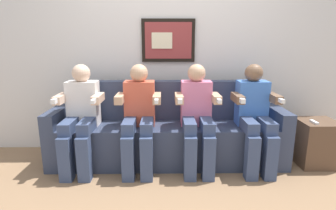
{
  "coord_description": "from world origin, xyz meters",
  "views": [
    {
      "loc": [
        -0.04,
        -2.56,
        1.35
      ],
      "look_at": [
        0.0,
        0.15,
        0.7
      ],
      "focal_mm": 28.77,
      "sensor_mm": 36.0,
      "label": 1
    }
  ],
  "objects": [
    {
      "name": "couch",
      "position": [
        0.0,
        0.33,
        0.31
      ],
      "size": [
        2.58,
        0.58,
        0.9
      ],
      "color": "#333D56",
      "rests_on": "ground_plane"
    },
    {
      "name": "person_leftmost",
      "position": [
        -0.91,
        0.16,
        0.61
      ],
      "size": [
        0.46,
        0.56,
        1.11
      ],
      "color": "white",
      "rests_on": "ground_plane"
    },
    {
      "name": "person_right_center",
      "position": [
        0.3,
        0.16,
        0.61
      ],
      "size": [
        0.46,
        0.56,
        1.11
      ],
      "color": "pink",
      "rests_on": "ground_plane"
    },
    {
      "name": "spare_remote_on_table",
      "position": [
        1.55,
        0.15,
        0.51
      ],
      "size": [
        0.04,
        0.13,
        0.02
      ],
      "primitive_type": "cube",
      "color": "white",
      "rests_on": "side_table_right"
    },
    {
      "name": "ground_plane",
      "position": [
        0.0,
        0.0,
        0.0
      ],
      "size": [
        6.47,
        6.47,
        0.0
      ],
      "primitive_type": "plane",
      "color": "#8C6B4C"
    },
    {
      "name": "side_table_right",
      "position": [
        1.64,
        0.22,
        0.25
      ],
      "size": [
        0.4,
        0.4,
        0.5
      ],
      "color": "brown",
      "rests_on": "ground_plane"
    },
    {
      "name": "back_wall_assembly",
      "position": [
        0.0,
        0.76,
        1.3
      ],
      "size": [
        4.98,
        0.1,
        2.6
      ],
      "color": "silver",
      "rests_on": "ground_plane"
    },
    {
      "name": "person_rightmost",
      "position": [
        0.91,
        0.16,
        0.61
      ],
      "size": [
        0.46,
        0.56,
        1.11
      ],
      "color": "#3F72CC",
      "rests_on": "ground_plane"
    },
    {
      "name": "person_left_center",
      "position": [
        -0.3,
        0.16,
        0.61
      ],
      "size": [
        0.46,
        0.56,
        1.11
      ],
      "color": "#D8593F",
      "rests_on": "ground_plane"
    }
  ]
}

